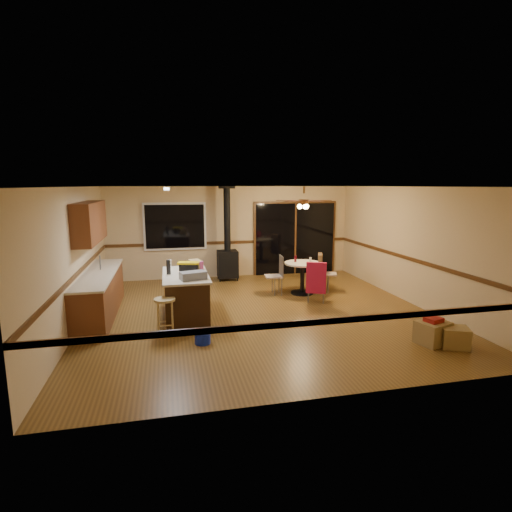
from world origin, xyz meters
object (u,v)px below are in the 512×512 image
object	(u,v)px
toolbox_black	(189,269)
chair_near	(316,278)
kitchen_island	(186,296)
chair_left	(278,270)
dining_table	(302,272)
wood_stove	(227,254)
box_corner_a	(433,332)
box_corner_b	(455,337)
box_under_window	(181,277)
chair_right	(321,268)
blue_bucket	(203,337)
toolbox_grey	(193,276)
bar_stool	(165,317)

from	to	relation	value
toolbox_black	chair_near	size ratio (longest dim) A/B	0.51
kitchen_island	chair_left	xyz separation A→B (m)	(2.27, 1.30, 0.14)
dining_table	chair_left	world-z (taller)	chair_left
wood_stove	box_corner_a	size ratio (longest dim) A/B	5.05
kitchen_island	box_corner_b	size ratio (longest dim) A/B	4.02
box_under_window	chair_right	bearing A→B (deg)	-23.66
chair_near	blue_bucket	bearing A→B (deg)	-146.96
chair_near	toolbox_grey	bearing A→B (deg)	-163.12
kitchen_island	chair_right	distance (m)	3.64
kitchen_island	wood_stove	distance (m)	3.33
dining_table	chair_right	bearing A→B (deg)	12.20
kitchen_island	chair_left	bearing A→B (deg)	29.83
toolbox_black	dining_table	bearing A→B (deg)	23.00
box_under_window	toolbox_grey	bearing A→B (deg)	-87.72
bar_stool	chair_near	xyz separation A→B (m)	(3.29, 1.24, 0.26)
wood_stove	box_corner_b	bearing A→B (deg)	-62.04
chair_right	box_under_window	bearing A→B (deg)	156.34
wood_stove	bar_stool	world-z (taller)	wood_stove
wood_stove	toolbox_grey	world-z (taller)	wood_stove
toolbox_grey	blue_bucket	distance (m)	1.26
wood_stove	toolbox_grey	size ratio (longest dim) A/B	5.35
chair_left	box_corner_b	world-z (taller)	chair_left
toolbox_grey	bar_stool	bearing A→B (deg)	-142.63
blue_bucket	chair_right	bearing A→B (deg)	40.52
wood_stove	chair_right	bearing A→B (deg)	-39.55
toolbox_grey	box_corner_b	xyz separation A→B (m)	(4.11, -1.97, -0.80)
chair_near	box_corner_a	xyz separation A→B (m)	(1.09, -2.59, -0.41)
box_under_window	box_corner_b	size ratio (longest dim) A/B	1.18
kitchen_island	box_under_window	world-z (taller)	kitchen_island
wood_stove	kitchen_island	bearing A→B (deg)	-113.09
toolbox_grey	dining_table	xyz separation A→B (m)	(2.74, 1.71, -0.44)
kitchen_island	dining_table	size ratio (longest dim) A/B	1.91
chair_near	box_corner_b	world-z (taller)	chair_near
blue_bucket	chair_near	world-z (taller)	chair_near
kitchen_island	box_under_window	distance (m)	2.82
wood_stove	box_corner_b	world-z (taller)	wood_stove
bar_stool	toolbox_grey	bearing A→B (deg)	37.37
chair_right	box_corner_a	size ratio (longest dim) A/B	1.40
toolbox_black	box_corner_b	xyz separation A→B (m)	(4.15, -2.49, -0.83)
blue_bucket	kitchen_island	bearing A→B (deg)	97.97
blue_bucket	box_corner_a	size ratio (longest dim) A/B	0.54
toolbox_grey	chair_near	xyz separation A→B (m)	(2.77, 0.84, -0.38)
bar_stool	blue_bucket	size ratio (longest dim) A/B	2.53
toolbox_black	box_under_window	xyz separation A→B (m)	(-0.08, 2.79, -0.80)
box_corner_a	box_corner_b	xyz separation A→B (m)	(0.25, -0.22, -0.02)
toolbox_grey	chair_right	world-z (taller)	toolbox_grey
toolbox_grey	chair_left	bearing A→B (deg)	39.95
blue_bucket	box_corner_a	bearing A→B (deg)	-12.53
kitchen_island	blue_bucket	distance (m)	1.46
toolbox_black	blue_bucket	world-z (taller)	toolbox_black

